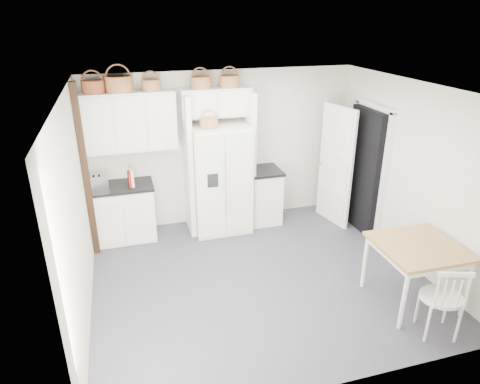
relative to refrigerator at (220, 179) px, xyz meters
name	(u,v)px	position (x,y,z in m)	size (l,w,h in m)	color
floor	(259,277)	(0.15, -1.62, -0.90)	(4.50, 4.50, 0.00)	#45444F
ceiling	(263,90)	(0.15, -1.62, 1.70)	(4.50, 4.50, 0.00)	white
wall_back	(223,148)	(0.15, 0.38, 0.40)	(4.50, 4.50, 0.00)	beige
wall_left	(76,213)	(-2.10, -1.62, 0.40)	(4.00, 4.00, 0.00)	beige
wall_right	(410,175)	(2.40, -1.62, 0.40)	(4.00, 4.00, 0.00)	beige
refrigerator	(220,179)	(0.00, 0.00, 0.00)	(0.93, 0.75, 1.79)	white
base_cab_left	(123,213)	(-1.60, 0.08, -0.45)	(0.96, 0.61, 0.89)	white
base_cab_right	(263,196)	(0.78, 0.08, -0.44)	(0.52, 0.62, 0.92)	white
dining_table	(413,273)	(1.85, -2.65, -0.49)	(0.98, 0.98, 0.82)	brown
windsor_chair	(441,297)	(1.76, -3.24, -0.41)	(0.48, 0.43, 0.98)	white
counter_left	(120,186)	(-1.60, 0.08, 0.02)	(1.00, 0.65, 0.04)	black
counter_right	(264,170)	(0.78, 0.08, 0.04)	(0.56, 0.67, 0.04)	black
toaster	(97,182)	(-1.93, 0.04, 0.14)	(0.30, 0.17, 0.20)	silver
cookbook_red	(129,179)	(-1.45, 0.00, 0.15)	(0.03, 0.16, 0.24)	maroon
cookbook_cream	(131,178)	(-1.42, 0.00, 0.17)	(0.04, 0.17, 0.26)	beige
basket_upper_a	(93,87)	(-1.81, 0.21, 1.55)	(0.33, 0.33, 0.18)	brown
basket_upper_b	(119,84)	(-1.45, 0.21, 1.57)	(0.39, 0.39, 0.23)	brown
basket_upper_c	(151,85)	(-0.99, 0.21, 1.53)	(0.28, 0.28, 0.16)	brown
basket_bridge_a	(200,82)	(-0.23, 0.21, 1.54)	(0.31, 0.31, 0.18)	brown
basket_bridge_b	(229,81)	(0.22, 0.21, 1.54)	(0.31, 0.31, 0.18)	brown
basket_fridge_a	(209,123)	(-0.19, -0.10, 0.97)	(0.29, 0.29, 0.15)	brown
upper_cabinet	(130,122)	(-1.35, 0.21, 1.00)	(1.40, 0.34, 0.90)	white
bridge_cabinet	(216,102)	(0.00, 0.21, 1.23)	(1.12, 0.34, 0.45)	white
fridge_panel_left	(188,166)	(-0.51, 0.08, 0.25)	(0.08, 0.60, 2.30)	white
fridge_panel_right	(248,160)	(0.51, 0.08, 0.25)	(0.08, 0.60, 2.30)	white
trim_post	(86,174)	(-2.05, -0.27, 0.40)	(0.09, 0.09, 2.60)	black
doorway_void	(365,171)	(2.31, -0.62, 0.13)	(0.18, 0.85, 2.05)	black
door_slab	(336,166)	(1.95, -0.28, 0.13)	(0.80, 0.04, 2.05)	white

